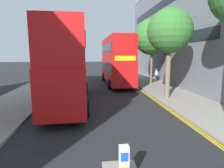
{
  "coord_description": "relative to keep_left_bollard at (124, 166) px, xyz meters",
  "views": [
    {
      "loc": [
        -0.9,
        -0.82,
        3.71
      ],
      "look_at": [
        0.5,
        11.0,
        1.8
      ],
      "focal_mm": 30.26,
      "sensor_mm": 36.0,
      "label": 1
    }
  ],
  "objects": [
    {
      "name": "street_tree_near",
      "position": [
        5.38,
        9.8,
        4.82
      ],
      "size": [
        3.52,
        3.52,
        7.1
      ],
      "color": "#6B6047",
      "rests_on": "sidewalk_right"
    },
    {
      "name": "double_decker_bus_oncoming",
      "position": [
        2.31,
        18.06,
        2.42
      ],
      "size": [
        2.97,
        10.86,
        5.64
      ],
      "color": "red",
      "rests_on": "ground"
    },
    {
      "name": "keep_left_bollard",
      "position": [
        0.0,
        0.0,
        0.0
      ],
      "size": [
        0.36,
        0.28,
        1.11
      ],
      "color": "silver",
      "rests_on": "traffic_island"
    },
    {
      "name": "kerb_line_inner",
      "position": [
        4.24,
        10.04,
        -0.6
      ],
      "size": [
        0.1,
        56.0,
        0.01
      ],
      "primitive_type": "cube",
      "color": "yellow",
      "rests_on": "ground"
    },
    {
      "name": "sidewalk_right",
      "position": [
        6.5,
        12.04,
        -0.54
      ],
      "size": [
        4.0,
        80.0,
        0.14
      ],
      "primitive_type": "cube",
      "color": "gray",
      "rests_on": "ground"
    },
    {
      "name": "pedestrian_far",
      "position": [
        7.59,
        18.57,
        0.38
      ],
      "size": [
        0.34,
        0.22,
        1.62
      ],
      "color": "#2D2D38",
      "rests_on": "sidewalk_right"
    },
    {
      "name": "sidewalk_left",
      "position": [
        -6.5,
        12.04,
        -0.54
      ],
      "size": [
        4.0,
        80.0,
        0.14
      ],
      "primitive_type": "cube",
      "color": "gray",
      "rests_on": "ground"
    },
    {
      "name": "kerb_line_outer",
      "position": [
        4.4,
        10.04,
        -0.6
      ],
      "size": [
        0.1,
        56.0,
        0.01
      ],
      "primitive_type": "cube",
      "color": "yellow",
      "rests_on": "ground"
    },
    {
      "name": "street_tree_mid",
      "position": [
        6.53,
        17.41,
        5.06
      ],
      "size": [
        4.29,
        4.29,
        7.69
      ],
      "color": "#6B6047",
      "rests_on": "sidewalk_right"
    },
    {
      "name": "double_decker_bus_away",
      "position": [
        -2.45,
        9.35,
        2.42
      ],
      "size": [
        2.99,
        10.86,
        5.64
      ],
      "color": "red",
      "rests_on": "ground"
    },
    {
      "name": "townhouse_terrace_right",
      "position": [
        13.5,
        20.54,
        6.33
      ],
      "size": [
        10.08,
        28.0,
        13.87
      ],
      "color": "slate",
      "rests_on": "ground"
    }
  ]
}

